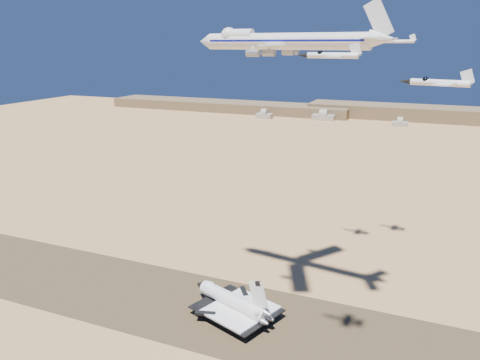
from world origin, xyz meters
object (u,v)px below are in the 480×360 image
at_px(carrier_747, 278,41).
at_px(chase_jet_b, 438,82).
at_px(crew_c, 247,330).
at_px(crew_b, 233,330).
at_px(chase_jet_c, 352,48).
at_px(chase_jet_d, 399,41).
at_px(crew_a, 233,324).
at_px(chase_jet_a, 331,55).
at_px(shuttle, 233,302).

xyz_separation_m(carrier_747, chase_jet_b, (52.99, -63.11, -7.90)).
relative_size(carrier_747, crew_c, 44.08).
height_order(crew_b, chase_jet_b, chase_jet_b).
xyz_separation_m(chase_jet_c, chase_jet_d, (18.01, 12.93, 3.02)).
bearing_deg(chase_jet_d, chase_jet_b, -73.90).
xyz_separation_m(chase_jet_b, chase_jet_d, (-17.99, 126.17, 8.07)).
height_order(carrier_747, crew_a, carrier_747).
distance_m(crew_a, chase_jet_a, 103.85).
height_order(shuttle, crew_b, shuttle).
bearing_deg(chase_jet_d, crew_c, -104.46).
relative_size(chase_jet_c, chase_jet_d, 0.98).
bearing_deg(chase_jet_b, crew_b, 161.20).
xyz_separation_m(crew_c, chase_jet_c, (18.34, 75.06, 97.65)).
xyz_separation_m(carrier_747, crew_b, (-6.06, -27.07, -100.53)).
relative_size(shuttle, chase_jet_b, 2.89).
bearing_deg(shuttle, chase_jet_c, 86.96).
distance_m(shuttle, chase_jet_a, 102.77).
bearing_deg(shuttle, crew_b, -46.65).
relative_size(carrier_747, chase_jet_c, 4.62).
bearing_deg(chase_jet_d, shuttle, -112.08).
bearing_deg(crew_c, chase_jet_b, -169.99).
relative_size(shuttle, chase_jet_c, 2.52).
bearing_deg(chase_jet_d, chase_jet_a, -86.41).
bearing_deg(crew_c, chase_jet_a, -161.80).
bearing_deg(chase_jet_a, chase_jet_b, -41.37).
height_order(crew_c, chase_jet_b, chase_jet_b).
xyz_separation_m(chase_jet_a, chase_jet_d, (7.87, 102.44, 3.79)).
bearing_deg(crew_b, carrier_747, -19.01).
bearing_deg(chase_jet_c, chase_jet_b, -67.25).
bearing_deg(crew_b, shuttle, 17.22).
bearing_deg(crew_c, crew_a, 34.40).
height_order(crew_b, crew_c, crew_c).
bearing_deg(chase_jet_c, chase_jet_d, 40.78).
bearing_deg(chase_jet_d, carrier_747, -111.05).
xyz_separation_m(crew_a, chase_jet_c, (24.29, 73.94, 97.50)).
relative_size(chase_jet_b, chase_jet_d, 0.85).
distance_m(chase_jet_c, chase_jet_d, 22.38).
distance_m(shuttle, chase_jet_d, 132.92).
bearing_deg(crew_b, chase_jet_b, -127.78).
xyz_separation_m(shuttle, carrier_747, (10.84, 16.14, 96.24)).
xyz_separation_m(shuttle, crew_b, (4.78, -10.94, -4.29)).
distance_m(chase_jet_a, chase_jet_b, 35.36).
xyz_separation_m(crew_a, chase_jet_a, (34.43, -15.57, 96.73)).
distance_m(crew_a, chase_jet_c, 124.75).
height_order(carrier_747, chase_jet_b, carrier_747).
relative_size(carrier_747, chase_jet_d, 4.52).
xyz_separation_m(shuttle, chase_jet_c, (27.83, 66.27, 93.39)).
bearing_deg(shuttle, chase_jet_d, 79.68).
xyz_separation_m(crew_a, crew_c, (5.95, -1.12, -0.15)).
distance_m(crew_c, chase_jet_d, 138.56).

